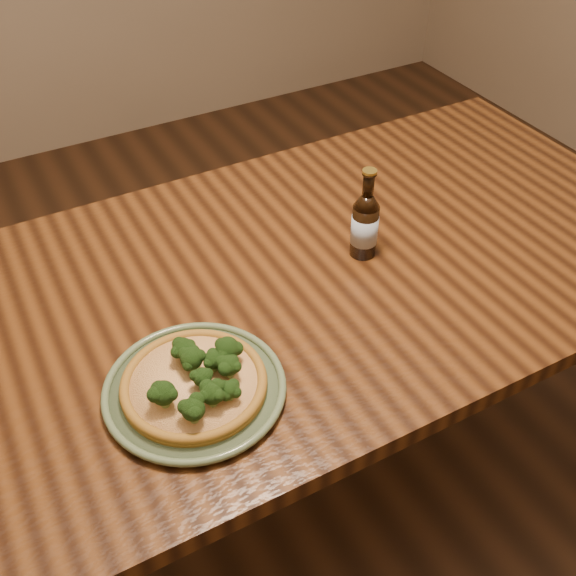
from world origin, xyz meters
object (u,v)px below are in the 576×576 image
plate (195,389)px  pizza (196,382)px  table (326,292)px  beer_bottle (365,224)px

plate → pizza: (0.00, -0.00, 0.02)m
table → beer_bottle: bearing=-12.3°
pizza → table: bearing=28.2°
plate → pizza: bearing=-46.6°
plate → beer_bottle: beer_bottle is taller
table → pizza: bearing=-151.8°
table → pizza: (-0.39, -0.21, 0.12)m
pizza → beer_bottle: bearing=22.3°
beer_bottle → plate: bearing=-151.1°
table → pizza: 0.46m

